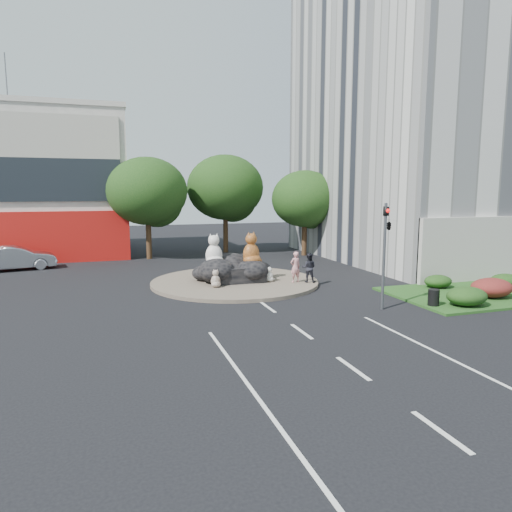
{
  "coord_description": "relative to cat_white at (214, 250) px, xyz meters",
  "views": [
    {
      "loc": [
        -7.15,
        -16.08,
        5.54
      ],
      "look_at": [
        0.53,
        7.49,
        2.0
      ],
      "focal_mm": 32.0,
      "sensor_mm": 36.0,
      "label": 1
    }
  ],
  "objects": [
    {
      "name": "ground",
      "position": [
        1.2,
        -10.28,
        -2.07
      ],
      "size": [
        120.0,
        120.0,
        0.0
      ],
      "primitive_type": "plane",
      "color": "black",
      "rests_on": "ground"
    },
    {
      "name": "roundabout_island",
      "position": [
        1.2,
        -0.28,
        -1.97
      ],
      "size": [
        10.0,
        10.0,
        0.2
      ],
      "primitive_type": "cylinder",
      "color": "brown",
      "rests_on": "ground"
    },
    {
      "name": "rock_plinth",
      "position": [
        1.2,
        -0.28,
        -1.42
      ],
      "size": [
        3.2,
        2.6,
        0.9
      ],
      "primitive_type": null,
      "color": "black",
      "rests_on": "roundabout_island"
    },
    {
      "name": "office_tower",
      "position": [
        21.2,
        5.72,
        15.43
      ],
      "size": [
        20.0,
        20.0,
        35.0
      ],
      "primitive_type": "cube",
      "color": "silver",
      "rests_on": "ground"
    },
    {
      "name": "grass_verge",
      "position": [
        13.2,
        -7.28,
        -2.01
      ],
      "size": [
        10.0,
        6.0,
        0.12
      ],
      "primitive_type": "cube",
      "color": "#1C4416",
      "rests_on": "ground"
    },
    {
      "name": "tree_left",
      "position": [
        -2.73,
        11.78,
        3.18
      ],
      "size": [
        6.46,
        6.46,
        8.27
      ],
      "color": "#382314",
      "rests_on": "ground"
    },
    {
      "name": "tree_mid",
      "position": [
        4.27,
        13.78,
        3.49
      ],
      "size": [
        6.84,
        6.84,
        8.76
      ],
      "color": "#382314",
      "rests_on": "ground"
    },
    {
      "name": "tree_right",
      "position": [
        10.27,
        9.78,
        2.56
      ],
      "size": [
        5.7,
        5.7,
        7.3
      ],
      "color": "#382314",
      "rests_on": "ground"
    },
    {
      "name": "hedge_near_green",
      "position": [
        10.2,
        -9.28,
        -1.5
      ],
      "size": [
        2.0,
        1.6,
        0.9
      ],
      "primitive_type": "ellipsoid",
      "color": "#133611",
      "rests_on": "grass_verge"
    },
    {
      "name": "hedge_red",
      "position": [
        12.7,
        -8.28,
        -1.46
      ],
      "size": [
        2.2,
        1.76,
        0.99
      ],
      "primitive_type": "ellipsoid",
      "color": "#541A16",
      "rests_on": "grass_verge"
    },
    {
      "name": "hedge_mid_green",
      "position": [
        15.2,
        -6.78,
        -1.55
      ],
      "size": [
        1.8,
        1.44,
        0.81
      ],
      "primitive_type": "ellipsoid",
      "color": "#133611",
      "rests_on": "grass_verge"
    },
    {
      "name": "hedge_back_green",
      "position": [
        11.7,
        -5.48,
        -1.59
      ],
      "size": [
        1.6,
        1.28,
        0.72
      ],
      "primitive_type": "ellipsoid",
      "color": "#133611",
      "rests_on": "grass_verge"
    },
    {
      "name": "traffic_light",
      "position": [
        6.3,
        -8.29,
        1.55
      ],
      "size": [
        0.44,
        1.24,
        5.0
      ],
      "color": "#595B60",
      "rests_on": "ground"
    },
    {
      "name": "street_lamp",
      "position": [
        14.02,
        -2.28,
        2.48
      ],
      "size": [
        2.34,
        0.22,
        8.06
      ],
      "color": "#595B60",
      "rests_on": "ground"
    },
    {
      "name": "cat_white",
      "position": [
        0.0,
        0.0,
        0.0
      ],
      "size": [
        1.24,
        1.1,
        1.95
      ],
      "primitive_type": null,
      "rotation": [
        0.0,
        0.0,
        -0.08
      ],
      "color": "silver",
      "rests_on": "rock_plinth"
    },
    {
      "name": "cat_tabby",
      "position": [
        2.16,
        -0.53,
        0.05
      ],
      "size": [
        1.56,
        1.48,
        2.04
      ],
      "primitive_type": null,
      "rotation": [
        0.0,
        0.0,
        0.44
      ],
      "color": "#C17A28",
      "rests_on": "rock_plinth"
    },
    {
      "name": "kitten_calico",
      "position": [
        -0.34,
        -1.84,
        -1.36
      ],
      "size": [
        0.74,
        0.68,
        1.03
      ],
      "primitive_type": null,
      "rotation": [
        0.0,
        0.0,
        -0.27
      ],
      "color": "beige",
      "rests_on": "roundabout_island"
    },
    {
      "name": "kitten_white",
      "position": [
        3.05,
        -1.3,
        -1.42
      ],
      "size": [
        0.72,
        0.72,
        0.91
      ],
      "primitive_type": null,
      "rotation": [
        0.0,
        0.0,
        0.87
      ],
      "color": "beige",
      "rests_on": "roundabout_island"
    },
    {
      "name": "pedestrian_pink",
      "position": [
        4.45,
        -1.92,
        -0.96
      ],
      "size": [
        0.73,
        0.55,
        1.82
      ],
      "primitive_type": "imported",
      "rotation": [
        0.0,
        0.0,
        3.33
      ],
      "color": "#CF8688",
      "rests_on": "roundabout_island"
    },
    {
      "name": "pedestrian_dark",
      "position": [
        5.2,
        -2.19,
        -1.0
      ],
      "size": [
        1.06,
        1.0,
        1.74
      ],
      "primitive_type": "imported",
      "rotation": [
        0.0,
        0.0,
        2.6
      ],
      "color": "black",
      "rests_on": "roundabout_island"
    },
    {
      "name": "parked_car",
      "position": [
        -12.19,
        9.09,
        -1.23
      ],
      "size": [
        5.4,
        2.77,
        1.7
      ],
      "primitive_type": "imported",
      "rotation": [
        0.0,
        0.0,
        1.77
      ],
      "color": "#9C9DA3",
      "rests_on": "ground"
    },
    {
      "name": "litter_bin",
      "position": [
        8.7,
        -8.79,
        -1.57
      ],
      "size": [
        0.59,
        0.59,
        0.78
      ],
      "primitive_type": "cylinder",
      "rotation": [
        0.0,
        0.0,
        -0.13
      ],
      "color": "black",
      "rests_on": "grass_verge"
    }
  ]
}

